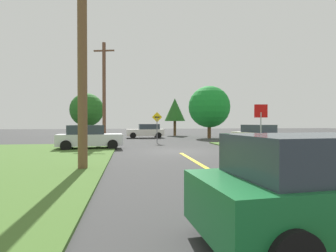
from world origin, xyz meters
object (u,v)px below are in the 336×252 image
object	(u,v)px
car_approaching_junction	(146,131)
car_on_crossroad	(257,135)
utility_pole_mid	(104,92)
parked_car_near_building	(89,137)
utility_pole_near	(82,64)
stop_sign	(261,119)
oak_tree_right	(175,110)
oak_tree_left	(209,107)
pine_tree_center	(87,110)
direction_sign	(157,124)
car_behind_on_main_road	(331,189)

from	to	relation	value
car_approaching_junction	car_on_crossroad	bearing A→B (deg)	124.47
utility_pole_mid	parked_car_near_building	bearing A→B (deg)	-96.20
parked_car_near_building	utility_pole_near	bearing A→B (deg)	-89.45
stop_sign	oak_tree_right	bearing A→B (deg)	-77.04
oak_tree_left	pine_tree_center	bearing A→B (deg)	157.30
car_on_crossroad	utility_pole_near	world-z (taller)	utility_pole_near
direction_sign	oak_tree_left	xyz separation A→B (m)	(6.72, 6.25, 1.91)
stop_sign	utility_pole_near	xyz separation A→B (m)	(-9.34, -4.11, 1.99)
parked_car_near_building	pine_tree_center	distance (m)	17.60
stop_sign	car_on_crossroad	xyz separation A→B (m)	(2.52, 5.42, -1.21)
car_on_crossroad	car_approaching_junction	distance (m)	13.65
parked_car_near_building	direction_sign	distance (m)	7.09
car_on_crossroad	parked_car_near_building	xyz separation A→B (m)	(-12.78, -1.52, -0.00)
oak_tree_left	car_behind_on_main_road	bearing A→B (deg)	-103.46
stop_sign	car_approaching_junction	size ratio (longest dim) A/B	0.66
stop_sign	oak_tree_right	world-z (taller)	oak_tree_right
car_approaching_junction	pine_tree_center	xyz separation A→B (m)	(-7.39, 4.70, 2.63)
car_approaching_junction	utility_pole_mid	size ratio (longest dim) A/B	0.50
car_approaching_junction	utility_pole_near	distance (m)	21.07
stop_sign	car_behind_on_main_road	size ratio (longest dim) A/B	0.65
oak_tree_right	oak_tree_left	bearing A→B (deg)	-64.68
car_behind_on_main_road	oak_tree_left	xyz separation A→B (m)	(6.19, 25.85, 2.80)
stop_sign	direction_sign	size ratio (longest dim) A/B	1.05
utility_pole_mid	direction_sign	size ratio (longest dim) A/B	3.18
stop_sign	parked_car_near_building	bearing A→B (deg)	-11.56
stop_sign	oak_tree_left	distance (m)	15.15
car_on_crossroad	stop_sign	bearing A→B (deg)	144.28
direction_sign	oak_tree_left	distance (m)	9.38
car_on_crossroad	oak_tree_left	distance (m)	10.01
car_approaching_junction	oak_tree_right	size ratio (longest dim) A/B	0.85
car_approaching_junction	utility_pole_mid	world-z (taller)	utility_pole_mid
parked_car_near_building	direction_sign	world-z (taller)	direction_sign
car_on_crossroad	pine_tree_center	bearing A→B (deg)	33.90
utility_pole_near	utility_pole_mid	distance (m)	13.04
car_on_crossroad	car_approaching_junction	world-z (taller)	same
car_behind_on_main_road	parked_car_near_building	bearing A→B (deg)	106.26
utility_pole_near	oak_tree_right	xyz separation A→B (m)	(7.97, 25.31, -0.47)
oak_tree_right	pine_tree_center	bearing A→B (deg)	-179.40
pine_tree_center	oak_tree_right	distance (m)	11.63
utility_pole_near	car_approaching_junction	bearing A→B (deg)	79.69
oak_tree_left	oak_tree_right	size ratio (longest dim) A/B	1.17
direction_sign	pine_tree_center	world-z (taller)	pine_tree_center
stop_sign	utility_pole_near	world-z (taller)	utility_pole_near
direction_sign	utility_pole_near	bearing A→B (deg)	-108.06
car_on_crossroad	utility_pole_mid	bearing A→B (deg)	63.23
car_behind_on_main_road	car_on_crossroad	xyz separation A→B (m)	(7.13, 16.29, 0.00)
car_behind_on_main_road	oak_tree_right	xyz separation A→B (m)	(3.25, 32.07, 2.73)
utility_pole_mid	oak_tree_right	world-z (taller)	utility_pole_mid
car_on_crossroad	utility_pole_near	xyz separation A→B (m)	(-11.86, -9.53, 3.20)
oak_tree_left	direction_sign	bearing A→B (deg)	-137.07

